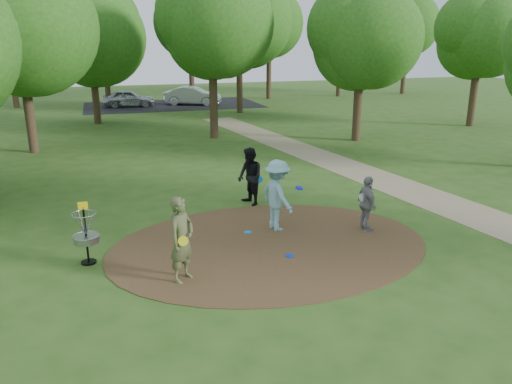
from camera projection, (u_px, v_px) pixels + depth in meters
name	position (u px, v px, depth m)	size (l,w,h in m)	color
ground	(270.00, 245.00, 13.00)	(100.00, 100.00, 0.00)	#2D5119
dirt_clearing	(270.00, 245.00, 12.99)	(8.40, 8.40, 0.02)	#47301C
footpath	(433.00, 199.00, 16.70)	(2.00, 40.00, 0.01)	#8C7A5B
parking_lot	(173.00, 105.00, 40.91)	(14.00, 8.00, 0.01)	black
player_observer_with_disc	(182.00, 239.00, 10.83)	(0.83, 0.83, 1.94)	#515933
player_throwing_with_disc	(278.00, 195.00, 13.80)	(1.27, 1.42, 2.01)	#80B7BF
player_walking_with_disc	(250.00, 177.00, 15.93)	(0.89, 1.04, 1.86)	black
player_waiting_with_disc	(367.00, 204.00, 13.77)	(0.51, 0.94, 1.57)	gray
disc_ground_cyan	(248.00, 232.00, 13.79)	(0.22, 0.22, 0.02)	#198BCD
disc_ground_blue	(290.00, 256.00, 12.29)	(0.22, 0.22, 0.02)	#0B2ACB
disc_ground_red	(177.00, 232.00, 13.82)	(0.22, 0.22, 0.02)	red
car_left	(129.00, 98.00, 39.55)	(1.59, 3.96, 1.35)	#A6ABAE
car_right	(193.00, 96.00, 40.65)	(1.58, 4.53, 1.49)	#B3B6BB
disc_golf_basket	(85.00, 229.00, 11.71)	(0.63, 0.63, 1.54)	black
tree_ring	(232.00, 36.00, 20.31)	(36.96, 45.72, 9.43)	#332316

